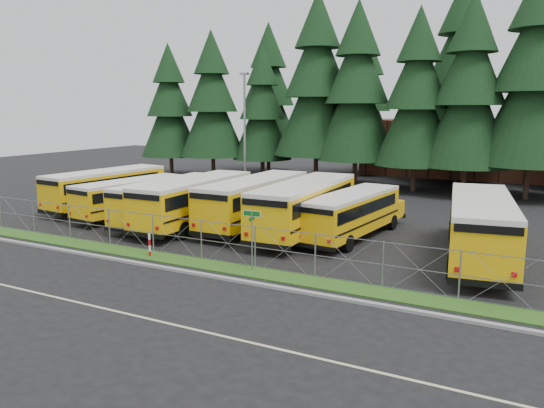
{
  "coord_description": "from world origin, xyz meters",
  "views": [
    {
      "loc": [
        13.64,
        -21.58,
        7.3
      ],
      "look_at": [
        0.27,
        4.0,
        2.07
      ],
      "focal_mm": 35.0,
      "sensor_mm": 36.0,
      "label": 1
    }
  ],
  "objects": [
    {
      "name": "street_sign",
      "position": [
        2.14,
        -1.52,
        2.03
      ],
      "size": [
        0.84,
        0.55,
        2.81
      ],
      "color": "gray",
      "rests_on": "ground"
    },
    {
      "name": "bus_4",
      "position": [
        -2.14,
        6.7,
        1.52
      ],
      "size": [
        2.78,
        11.63,
        3.05
      ],
      "primitive_type": null,
      "rotation": [
        0.0,
        0.0,
        -0.0
      ],
      "color": "#EEAD07",
      "rests_on": "ground"
    },
    {
      "name": "conifer_5",
      "position": [
        3.13,
        25.72,
        7.96
      ],
      "size": [
        7.2,
        7.2,
        15.92
      ],
      "primitive_type": null,
      "color": "black",
      "rests_on": "ground"
    },
    {
      "name": "conifer_7",
      "position": [
        12.23,
        25.88,
        9.46
      ],
      "size": [
        8.56,
        8.56,
        18.93
      ],
      "primitive_type": null,
      "color": "black",
      "rests_on": "ground"
    },
    {
      "name": "conifer_11",
      "position": [
        -4.7,
        35.82,
        7.71
      ],
      "size": [
        6.97,
        6.97,
        15.42
      ],
      "primitive_type": null,
      "color": "black",
      "rests_on": "ground"
    },
    {
      "name": "conifer_4",
      "position": [
        -2.61,
        26.52,
        8.54
      ],
      "size": [
        7.72,
        7.72,
        17.07
      ],
      "primitive_type": null,
      "color": "black",
      "rests_on": "ground"
    },
    {
      "name": "conifer_6",
      "position": [
        7.42,
        25.49,
        8.34
      ],
      "size": [
        7.54,
        7.54,
        16.68
      ],
      "primitive_type": null,
      "color": "black",
      "rests_on": "ground"
    },
    {
      "name": "bus_1",
      "position": [
        -11.0,
        5.52,
        1.28
      ],
      "size": [
        3.55,
        9.99,
        2.56
      ],
      "primitive_type": null,
      "rotation": [
        0.0,
        0.0,
        -0.13
      ],
      "color": "#EEAD07",
      "rests_on": "ground"
    },
    {
      "name": "conifer_3",
      "position": [
        -6.96,
        27.32,
        9.23
      ],
      "size": [
        8.35,
        8.35,
        18.46
      ],
      "primitive_type": null,
      "color": "black",
      "rests_on": "ground"
    },
    {
      "name": "grass_verge",
      "position": [
        0.0,
        -1.7,
        0.03
      ],
      "size": [
        50.0,
        1.4,
        0.06
      ],
      "primitive_type": "cube",
      "color": "#234A15",
      "rests_on": "ground"
    },
    {
      "name": "brick_building",
      "position": [
        6.0,
        40.0,
        3.0
      ],
      "size": [
        22.0,
        10.0,
        6.0
      ],
      "primitive_type": "cube",
      "color": "brown",
      "rests_on": "ground"
    },
    {
      "name": "curb",
      "position": [
        0.0,
        -3.1,
        0.06
      ],
      "size": [
        50.0,
        0.25,
        0.12
      ],
      "primitive_type": "cube",
      "color": "gray",
      "rests_on": "ground"
    },
    {
      "name": "conifer_2",
      "position": [
        -13.07,
        27.36,
        6.83
      ],
      "size": [
        6.17,
        6.17,
        13.65
      ],
      "primitive_type": null,
      "color": "black",
      "rests_on": "ground"
    },
    {
      "name": "road_lane_line",
      "position": [
        0.0,
        -8.0,
        0.01
      ],
      "size": [
        50.0,
        0.12,
        0.01
      ],
      "primitive_type": "cube",
      "color": "beige",
      "rests_on": "ground"
    },
    {
      "name": "chainlink_fence",
      "position": [
        0.0,
        -1.0,
        1.0
      ],
      "size": [
        44.0,
        0.1,
        2.0
      ],
      "primitive_type": null,
      "color": "gray",
      "rests_on": "ground"
    },
    {
      "name": "striped_bollard",
      "position": [
        -3.55,
        -1.83,
        0.6
      ],
      "size": [
        0.11,
        0.11,
        1.2
      ],
      "primitive_type": "cylinder",
      "color": "#B20C0C",
      "rests_on": "ground"
    },
    {
      "name": "bus_6",
      "position": [
        4.14,
        6.64,
        1.32
      ],
      "size": [
        3.46,
        10.27,
        2.64
      ],
      "primitive_type": null,
      "rotation": [
        0.0,
        0.0,
        -0.11
      ],
      "color": "#EEAD07",
      "rests_on": "ground"
    },
    {
      "name": "bus_2",
      "position": [
        -7.49,
        5.17,
        1.4
      ],
      "size": [
        2.7,
        10.69,
        2.79
      ],
      "primitive_type": null,
      "rotation": [
        0.0,
        0.0,
        0.02
      ],
      "color": "#EEAD07",
      "rests_on": "ground"
    },
    {
      "name": "conifer_10",
      "position": [
        -15.12,
        32.58,
        8.38
      ],
      "size": [
        7.58,
        7.58,
        16.76
      ],
      "primitive_type": null,
      "color": "black",
      "rests_on": "ground"
    },
    {
      "name": "light_standard",
      "position": [
        -8.84,
        16.54,
        5.5
      ],
      "size": [
        0.7,
        0.35,
        10.14
      ],
      "color": "gray",
      "rests_on": "ground"
    },
    {
      "name": "bus_0",
      "position": [
        -14.54,
        6.85,
        1.44
      ],
      "size": [
        3.67,
        11.2,
        2.88
      ],
      "primitive_type": null,
      "rotation": [
        0.0,
        0.0,
        -0.1
      ],
      "color": "#EEAD07",
      "rests_on": "ground"
    },
    {
      "name": "bus_5",
      "position": [
        1.41,
        6.26,
        1.56
      ],
      "size": [
        3.08,
        11.97,
        3.12
      ],
      "primitive_type": null,
      "rotation": [
        0.0,
        0.0,
        0.02
      ],
      "color": "#EEAD07",
      "rests_on": "ground"
    },
    {
      "name": "conifer_1",
      "position": [
        -18.19,
        25.72,
        7.66
      ],
      "size": [
        6.93,
        6.93,
        15.32
      ],
      "primitive_type": null,
      "color": "black",
      "rests_on": "ground"
    },
    {
      "name": "bus_east",
      "position": [
        11.01,
        5.07,
        1.57
      ],
      "size": [
        4.61,
        12.29,
        3.15
      ],
      "primitive_type": null,
      "rotation": [
        0.0,
        0.0,
        0.15
      ],
      "color": "#EEAD07",
      "rests_on": "ground"
    },
    {
      "name": "conifer_0",
      "position": [
        -23.4,
        25.2,
        7.11
      ],
      "size": [
        6.43,
        6.43,
        14.21
      ],
      "primitive_type": null,
      "color": "black",
      "rests_on": "ground"
    },
    {
      "name": "bus_3",
      "position": [
        -5.53,
        5.13,
        1.51
      ],
      "size": [
        2.98,
        11.6,
        3.02
      ],
      "primitive_type": null,
      "rotation": [
        0.0,
        0.0,
        0.02
      ],
      "color": "#EEAD07",
      "rests_on": "ground"
    },
    {
      "name": "conifer_12",
      "position": [
        5.61,
        33.28,
        10.1
      ],
      "size": [
        9.13,
        9.13,
        20.2
      ],
      "primitive_type": null,
      "color": "black",
      "rests_on": "ground"
    },
    {
      "name": "ground",
      "position": [
        0.0,
        0.0,
        0.0
      ],
      "size": [
        120.0,
        120.0,
        0.0
      ],
      "primitive_type": "plane",
      "color": "black",
      "rests_on": "ground"
    }
  ]
}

